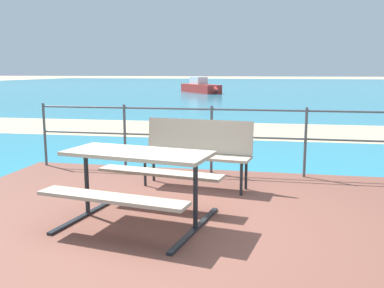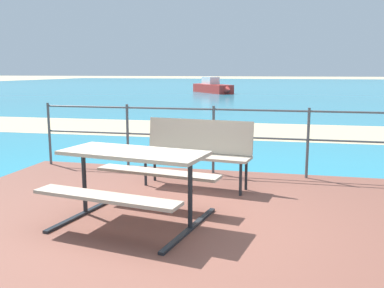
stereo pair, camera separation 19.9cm
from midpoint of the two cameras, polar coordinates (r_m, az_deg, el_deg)
The scene contains 8 objects.
ground_plane at distance 4.76m, azimuth -2.99°, elevation -11.27°, with size 240.00×240.00×0.00m, color tan.
patio_paving at distance 4.75m, azimuth -3.00°, elevation -10.93°, with size 6.40×5.20×0.06m, color brown.
sea_water at distance 44.35m, azimuth 9.73°, elevation 7.49°, with size 90.00×90.00×0.01m, color teal.
beach_strip at distance 12.33m, azimuth 5.89°, elevation 1.83°, with size 54.00×3.53×0.01m, color tan.
picnic_table at distance 4.66m, azimuth -8.48°, elevation -3.54°, with size 1.78×1.61×0.80m.
park_bench at distance 6.07m, azimuth -0.29°, elevation -0.41°, with size 1.62×0.64×0.96m.
railing_fence at distance 6.86m, azimuth 1.80°, elevation 1.79°, with size 5.94×0.04×1.10m.
boat_near at distance 33.06m, azimuth 1.01°, elevation 7.61°, with size 3.80×4.63×1.21m.
Camera 1 is at (0.99, -4.33, 1.71)m, focal length 39.77 mm.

